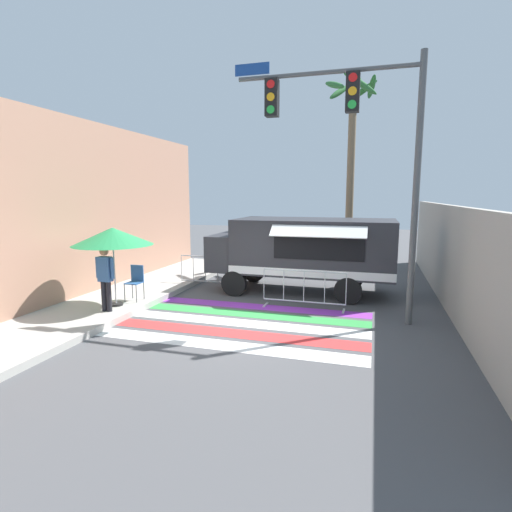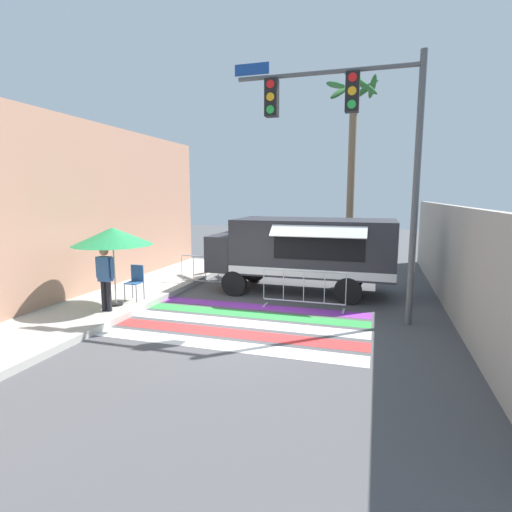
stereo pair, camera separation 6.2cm
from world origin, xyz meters
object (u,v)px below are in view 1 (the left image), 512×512
(traffic_signal_pole, at_px, (355,132))
(folding_chair, at_px, (136,279))
(patio_umbrella, at_px, (113,237))
(vendor_person, at_px, (105,275))
(food_truck, at_px, (300,248))
(palm_tree, at_px, (352,137))
(barricade_front, at_px, (304,289))
(barricade_side, at_px, (205,272))

(traffic_signal_pole, bearing_deg, folding_chair, -175.91)
(patio_umbrella, bearing_deg, vendor_person, -78.09)
(food_truck, height_order, patio_umbrella, food_truck)
(palm_tree, bearing_deg, patio_umbrella, -124.47)
(barricade_front, height_order, barricade_side, same)
(traffic_signal_pole, relative_size, barricade_side, 3.48)
(food_truck, bearing_deg, barricade_side, -176.50)
(folding_chair, height_order, barricade_side, folding_chair)
(traffic_signal_pole, distance_m, vendor_person, 7.17)
(palm_tree, bearing_deg, folding_chair, -125.94)
(palm_tree, bearing_deg, barricade_side, -133.10)
(folding_chair, bearing_deg, traffic_signal_pole, 18.03)
(vendor_person, xyz_separation_m, barricade_side, (1.04, 3.95, -0.59))
(food_truck, relative_size, palm_tree, 0.74)
(barricade_front, xyz_separation_m, barricade_side, (-3.72, 1.68, -0.01))
(traffic_signal_pole, height_order, palm_tree, palm_tree)
(barricade_front, bearing_deg, palm_tree, 83.28)
(food_truck, height_order, barricade_side, food_truck)
(vendor_person, height_order, palm_tree, palm_tree)
(patio_umbrella, height_order, palm_tree, palm_tree)
(barricade_front, bearing_deg, patio_umbrella, -160.45)
(patio_umbrella, height_order, vendor_person, patio_umbrella)
(patio_umbrella, bearing_deg, palm_tree, 55.53)
(folding_chair, height_order, palm_tree, palm_tree)
(food_truck, bearing_deg, vendor_person, -135.91)
(patio_umbrella, distance_m, barricade_front, 5.38)
(patio_umbrella, relative_size, folding_chair, 2.13)
(traffic_signal_pole, relative_size, vendor_person, 3.82)
(food_truck, bearing_deg, patio_umbrella, -140.60)
(barricade_front, xyz_separation_m, palm_tree, (0.76, 6.47, 4.96))
(vendor_person, relative_size, barricade_side, 0.91)
(folding_chair, bearing_deg, palm_tree, 67.99)
(vendor_person, bearing_deg, barricade_side, 69.49)
(barricade_side, distance_m, palm_tree, 8.23)
(folding_chair, relative_size, palm_tree, 0.13)
(barricade_front, bearing_deg, vendor_person, -154.51)
(vendor_person, bearing_deg, folding_chair, 80.93)
(patio_umbrella, height_order, barricade_front, patio_umbrella)
(vendor_person, bearing_deg, palm_tree, 51.93)
(barricade_side, height_order, palm_tree, palm_tree)
(barricade_side, bearing_deg, traffic_signal_pole, -24.69)
(patio_umbrella, height_order, barricade_side, patio_umbrella)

